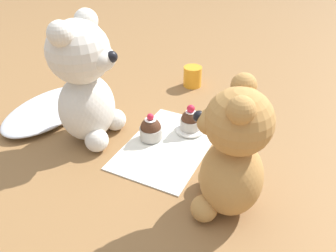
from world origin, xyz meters
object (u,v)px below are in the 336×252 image
at_px(teddy_bear_cream, 85,82).
at_px(cupcake_near_tan_bear, 190,120).
at_px(saucer_plate, 190,129).
at_px(teddy_bear_tan, 232,155).
at_px(juice_glass, 193,76).
at_px(cupcake_near_cream_bear, 151,129).

height_order(teddy_bear_cream, cupcake_near_tan_bear, teddy_bear_cream).
xyz_separation_m(saucer_plate, cupcake_near_tan_bear, (-0.00, 0.00, 0.03)).
relative_size(teddy_bear_cream, teddy_bear_tan, 1.17).
xyz_separation_m(saucer_plate, juice_glass, (0.24, 0.09, 0.02)).
height_order(teddy_bear_tan, cupcake_near_cream_bear, teddy_bear_tan).
bearing_deg(teddy_bear_tan, saucer_plate, -153.80).
relative_size(cupcake_near_cream_bear, cupcake_near_tan_bear, 1.01).
height_order(saucer_plate, cupcake_near_tan_bear, cupcake_near_tan_bear).
height_order(cupcake_near_tan_bear, juice_glass, cupcake_near_tan_bear).
distance_m(teddy_bear_cream, cupcake_near_tan_bear, 0.26).
bearing_deg(teddy_bear_tan, cupcake_near_cream_bear, -130.85).
bearing_deg(teddy_bear_tan, cupcake_near_tan_bear, -153.80).
xyz_separation_m(teddy_bear_tan, cupcake_near_tan_bear, (0.19, 0.15, -0.08)).
xyz_separation_m(teddy_bear_tan, saucer_plate, (0.19, 0.15, -0.11)).
xyz_separation_m(teddy_bear_tan, cupcake_near_cream_bear, (0.12, 0.22, -0.09)).
height_order(teddy_bear_tan, cupcake_near_tan_bear, teddy_bear_tan).
bearing_deg(juice_glass, saucer_plate, -158.67).
xyz_separation_m(teddy_bear_cream, juice_glass, (0.36, -0.11, -0.11)).
distance_m(teddy_bear_tan, cupcake_near_cream_bear, 0.27).
relative_size(teddy_bear_tan, cupcake_near_cream_bear, 3.78).
distance_m(saucer_plate, juice_glass, 0.26).
bearing_deg(cupcake_near_tan_bear, saucer_plate, -14.04).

